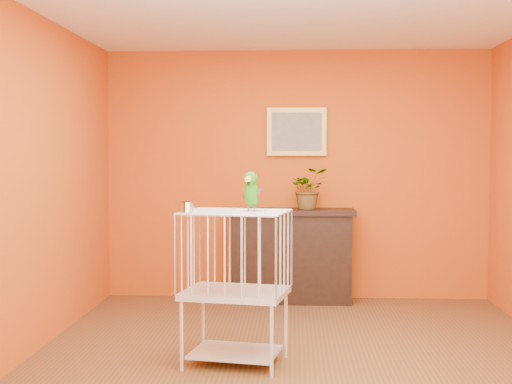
{
  "coord_description": "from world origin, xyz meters",
  "views": [
    {
      "loc": [
        -0.03,
        -5.24,
        1.51
      ],
      "look_at": [
        -0.3,
        -0.15,
        1.24
      ],
      "focal_mm": 50.0,
      "sensor_mm": 36.0,
      "label": 1
    }
  ],
  "objects": [
    {
      "name": "room_shell",
      "position": [
        0.0,
        0.0,
        1.58
      ],
      "size": [
        4.5,
        4.5,
        4.5
      ],
      "color": "#C84E12",
      "rests_on": "ground"
    },
    {
      "name": "ground",
      "position": [
        0.0,
        0.0,
        0.0
      ],
      "size": [
        4.5,
        4.5,
        0.0
      ],
      "primitive_type": "plane",
      "color": "brown",
      "rests_on": "ground"
    },
    {
      "name": "parrot",
      "position": [
        -0.33,
        -0.17,
        1.25
      ],
      "size": [
        0.15,
        0.26,
        0.29
      ],
      "rotation": [
        0.0,
        0.0,
        -0.2
      ],
      "color": "#59544C",
      "rests_on": "birdcage"
    },
    {
      "name": "birdcage",
      "position": [
        -0.45,
        -0.19,
        0.57
      ],
      "size": [
        0.8,
        0.67,
        1.1
      ],
      "rotation": [
        0.0,
        0.0,
        -0.18
      ],
      "color": "silver",
      "rests_on": "ground"
    },
    {
      "name": "console_cabinet",
      "position": [
        -0.05,
        2.03,
        0.48
      ],
      "size": [
        1.28,
        0.46,
        0.95
      ],
      "color": "black",
      "rests_on": "ground"
    },
    {
      "name": "framed_picture",
      "position": [
        0.0,
        2.22,
        1.75
      ],
      "size": [
        0.62,
        0.04,
        0.5
      ],
      "color": "#B79541",
      "rests_on": "room_shell"
    },
    {
      "name": "feed_cup",
      "position": [
        -0.77,
        -0.32,
        1.15
      ],
      "size": [
        0.1,
        0.1,
        0.07
      ],
      "primitive_type": "cylinder",
      "color": "silver",
      "rests_on": "birdcage"
    },
    {
      "name": "potted_plant",
      "position": [
        0.12,
        2.02,
        1.12
      ],
      "size": [
        0.46,
        0.5,
        0.33
      ],
      "primitive_type": "imported",
      "rotation": [
        0.0,
        0.0,
        0.23
      ],
      "color": "#26722D",
      "rests_on": "console_cabinet"
    }
  ]
}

